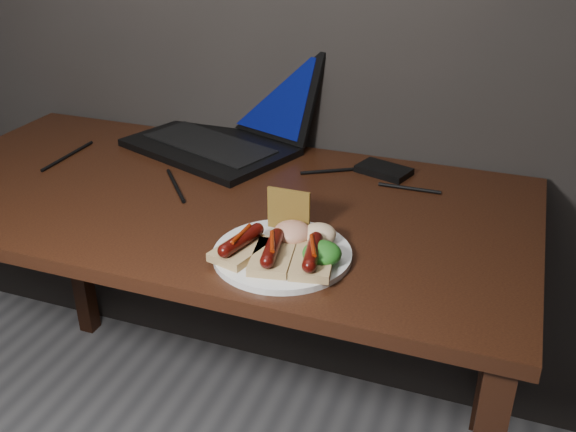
# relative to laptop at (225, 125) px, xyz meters

# --- Properties ---
(desk) EXTENTS (1.40, 0.70, 0.75)m
(desk) POSITION_rel_laptop_xyz_m (0.10, -0.30, -0.14)
(desk) COLOR #381D0E
(desk) RESTS_ON ground
(laptop) EXTENTS (0.51, 0.47, 0.25)m
(laptop) POSITION_rel_laptop_xyz_m (0.00, 0.00, 0.00)
(laptop) COLOR black
(laptop) RESTS_ON desk
(hard_drive) EXTENTS (0.14, 0.11, 0.02)m
(hard_drive) POSITION_rel_laptop_xyz_m (0.43, -0.05, -0.04)
(hard_drive) COLOR black
(hard_drive) RESTS_ON desk
(desk_cables) EXTENTS (0.92, 0.35, 0.01)m
(desk_cables) POSITION_rel_laptop_xyz_m (0.11, -0.17, -0.05)
(desk_cables) COLOR black
(desk_cables) RESTS_ON desk
(plate) EXTENTS (0.29, 0.29, 0.01)m
(plate) POSITION_rel_laptop_xyz_m (0.34, -0.49, -0.05)
(plate) COLOR silver
(plate) RESTS_ON desk
(bread_sausage_left) EXTENTS (0.10, 0.13, 0.04)m
(bread_sausage_left) POSITION_rel_laptop_xyz_m (0.28, -0.52, -0.02)
(bread_sausage_left) COLOR tan
(bread_sausage_left) RESTS_ON plate
(bread_sausage_center) EXTENTS (0.09, 0.13, 0.04)m
(bread_sausage_center) POSITION_rel_laptop_xyz_m (0.34, -0.53, -0.02)
(bread_sausage_center) COLOR tan
(bread_sausage_center) RESTS_ON plate
(bread_sausage_right) EXTENTS (0.09, 0.13, 0.04)m
(bread_sausage_right) POSITION_rel_laptop_xyz_m (0.41, -0.52, -0.02)
(bread_sausage_right) COLOR tan
(bread_sausage_right) RESTS_ON plate
(crispbread) EXTENTS (0.08, 0.01, 0.08)m
(crispbread) POSITION_rel_laptop_xyz_m (0.33, -0.41, 0.00)
(crispbread) COLOR olive
(crispbread) RESTS_ON plate
(salad_greens) EXTENTS (0.07, 0.07, 0.04)m
(salad_greens) POSITION_rel_laptop_xyz_m (0.42, -0.50, -0.02)
(salad_greens) COLOR #125D17
(salad_greens) RESTS_ON plate
(salsa_mound) EXTENTS (0.07, 0.07, 0.04)m
(salsa_mound) POSITION_rel_laptop_xyz_m (0.35, -0.45, -0.02)
(salsa_mound) COLOR #9D120F
(salsa_mound) RESTS_ON plate
(coleslaw_mound) EXTENTS (0.06, 0.06, 0.04)m
(coleslaw_mound) POSITION_rel_laptop_xyz_m (0.40, -0.43, -0.02)
(coleslaw_mound) COLOR #EFE4CE
(coleslaw_mound) RESTS_ON plate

